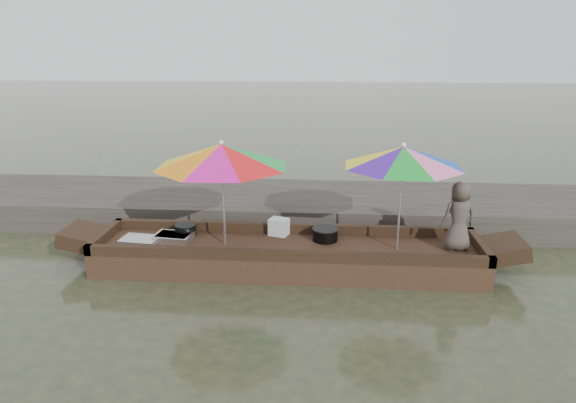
# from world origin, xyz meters

# --- Properties ---
(water) EXTENTS (80.00, 80.00, 0.00)m
(water) POSITION_xyz_m (0.00, 0.00, 0.00)
(water) COLOR #293021
(water) RESTS_ON ground
(dock) EXTENTS (22.00, 2.20, 0.50)m
(dock) POSITION_xyz_m (0.00, 2.20, 0.25)
(dock) COLOR #2D2B26
(dock) RESTS_ON ground
(boat_hull) EXTENTS (5.60, 1.20, 0.35)m
(boat_hull) POSITION_xyz_m (0.00, 0.00, 0.17)
(boat_hull) COLOR black
(boat_hull) RESTS_ON water
(cooking_pot) EXTENTS (0.33, 0.33, 0.17)m
(cooking_pot) POSITION_xyz_m (-1.60, 0.32, 0.44)
(cooking_pot) COLOR black
(cooking_pot) RESTS_ON boat_hull
(tray_crayfish) EXTENTS (0.60, 0.45, 0.09)m
(tray_crayfish) POSITION_xyz_m (-1.74, 0.11, 0.39)
(tray_crayfish) COLOR silver
(tray_crayfish) RESTS_ON boat_hull
(tray_scallop) EXTENTS (0.59, 0.44, 0.06)m
(tray_scallop) POSITION_xyz_m (-2.21, -0.01, 0.38)
(tray_scallop) COLOR silver
(tray_scallop) RESTS_ON boat_hull
(charcoal_grill) EXTENTS (0.37, 0.37, 0.18)m
(charcoal_grill) POSITION_xyz_m (0.55, 0.27, 0.44)
(charcoal_grill) COLOR black
(charcoal_grill) RESTS_ON boat_hull
(supply_bag) EXTENTS (0.34, 0.30, 0.26)m
(supply_bag) POSITION_xyz_m (-0.17, 0.45, 0.48)
(supply_bag) COLOR silver
(supply_bag) RESTS_ON boat_hull
(vendor) EXTENTS (0.56, 0.44, 1.01)m
(vendor) POSITION_xyz_m (2.43, 0.05, 0.86)
(vendor) COLOR #4A4038
(vendor) RESTS_ON boat_hull
(umbrella_bow) EXTENTS (2.56, 2.56, 1.55)m
(umbrella_bow) POSITION_xyz_m (-0.93, 0.00, 1.12)
(umbrella_bow) COLOR #0C2FD8
(umbrella_bow) RESTS_ON boat_hull
(umbrella_stern) EXTENTS (2.16, 2.16, 1.55)m
(umbrella_stern) POSITION_xyz_m (1.59, 0.00, 1.12)
(umbrella_stern) COLOR #E5148B
(umbrella_stern) RESTS_ON boat_hull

